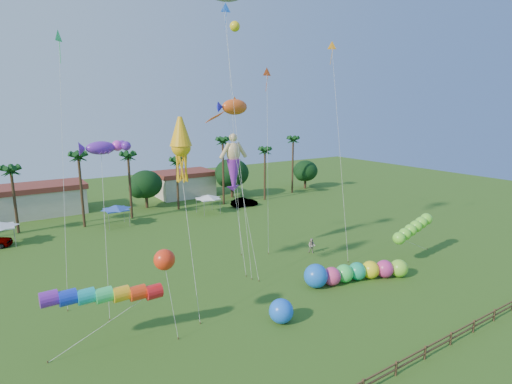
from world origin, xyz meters
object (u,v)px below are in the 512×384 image
car_b (244,202)px  spectator_b (312,246)px  blue_ball (281,311)px  caterpillar_inflatable (353,272)px

car_b → spectator_b: size_ratio=2.57×
blue_ball → spectator_b: bearing=40.3°
car_b → caterpillar_inflatable: size_ratio=0.42×
spectator_b → car_b: bearing=134.4°
car_b → spectator_b: 23.82m
spectator_b → blue_ball: bearing=-82.7°
car_b → blue_ball: blue_ball is taller
blue_ball → caterpillar_inflatable: bearing=12.2°
car_b → caterpillar_inflatable: caterpillar_inflatable is taller
caterpillar_inflatable → spectator_b: bearing=94.0°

